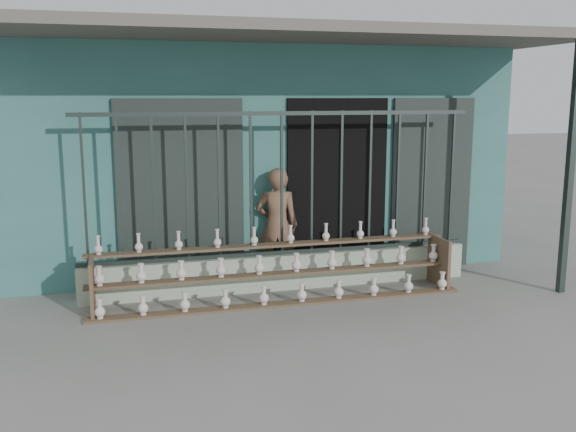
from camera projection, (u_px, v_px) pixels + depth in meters
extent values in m
plane|color=slate|center=(312.00, 322.00, 6.98)|extent=(60.00, 60.00, 0.00)
cube|color=#336C68|center=(237.00, 146.00, 10.77)|extent=(7.00, 5.00, 3.20)
cube|color=black|center=(336.00, 188.00, 8.72)|extent=(1.40, 0.12, 2.40)
cube|color=black|center=(181.00, 194.00, 8.14)|extent=(1.60, 0.08, 2.40)
cube|color=black|center=(431.00, 184.00, 9.04)|extent=(1.20, 0.08, 2.40)
cube|color=#59544C|center=(284.00, 34.00, 7.54)|extent=(7.40, 2.00, 0.12)
cube|color=#283330|center=(570.00, 169.00, 7.79)|extent=(0.08, 0.08, 3.10)
cube|color=#AFC2A6|center=(282.00, 271.00, 8.17)|extent=(5.00, 0.20, 0.45)
cube|color=#283330|center=(84.00, 191.00, 7.37)|extent=(0.03, 0.03, 1.80)
cube|color=#283330|center=(119.00, 190.00, 7.47)|extent=(0.03, 0.03, 1.80)
cube|color=#283330|center=(153.00, 189.00, 7.57)|extent=(0.03, 0.03, 1.80)
cube|color=#283330|center=(187.00, 188.00, 7.67)|extent=(0.03, 0.03, 1.80)
cube|color=#283330|center=(219.00, 186.00, 7.77)|extent=(0.03, 0.03, 1.80)
cube|color=#283330|center=(251.00, 185.00, 7.87)|extent=(0.03, 0.03, 1.80)
cube|color=#283330|center=(282.00, 184.00, 7.97)|extent=(0.03, 0.03, 1.80)
cube|color=#283330|center=(312.00, 183.00, 8.07)|extent=(0.03, 0.03, 1.80)
cube|color=#283330|center=(341.00, 182.00, 8.17)|extent=(0.03, 0.03, 1.80)
cube|color=#283330|center=(370.00, 181.00, 8.27)|extent=(0.03, 0.03, 1.80)
cube|color=#283330|center=(398.00, 180.00, 8.37)|extent=(0.03, 0.03, 1.80)
cube|color=#283330|center=(425.00, 179.00, 8.47)|extent=(0.03, 0.03, 1.80)
cube|color=#283330|center=(452.00, 178.00, 8.57)|extent=(0.03, 0.03, 1.80)
cube|color=#283330|center=(282.00, 113.00, 7.80)|extent=(5.00, 0.04, 0.05)
cube|color=#283330|center=(282.00, 252.00, 8.13)|extent=(5.00, 0.04, 0.05)
cube|color=brown|center=(283.00, 304.00, 7.56)|extent=(4.50, 0.18, 0.03)
cube|color=brown|center=(278.00, 274.00, 7.74)|extent=(4.50, 0.18, 0.03)
cube|color=brown|center=(273.00, 245.00, 7.92)|extent=(4.50, 0.18, 0.03)
cube|color=brown|center=(92.00, 287.00, 7.19)|extent=(0.04, 0.55, 0.64)
cube|color=brown|center=(439.00, 262.00, 8.29)|extent=(0.04, 0.55, 0.64)
imported|color=brown|center=(277.00, 226.00, 8.38)|extent=(0.62, 0.48, 1.52)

